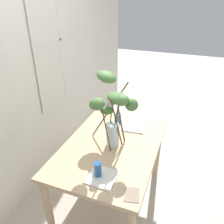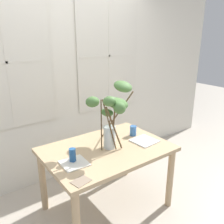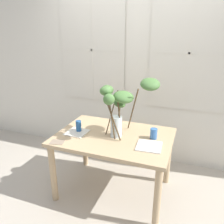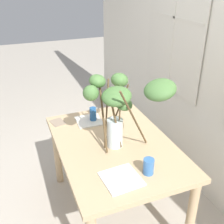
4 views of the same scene
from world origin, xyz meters
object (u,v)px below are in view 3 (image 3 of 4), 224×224
(plate_square_right, at_px, (149,146))
(drinking_glass_blue_right, at_px, (154,134))
(vase_with_branches, at_px, (123,101))
(dining_table, at_px, (114,144))
(plate_square_left, at_px, (77,132))
(drinking_glass_blue_left, at_px, (79,126))

(plate_square_right, bearing_deg, drinking_glass_blue_right, 88.25)
(drinking_glass_blue_right, bearing_deg, vase_with_branches, -169.39)
(dining_table, relative_size, drinking_glass_blue_right, 11.04)
(dining_table, height_order, plate_square_left, plate_square_left)
(drinking_glass_blue_right, bearing_deg, dining_table, -169.46)
(plate_square_left, bearing_deg, vase_with_branches, 11.26)
(plate_square_left, bearing_deg, drinking_glass_blue_left, 81.45)
(dining_table, xyz_separation_m, plate_square_left, (-0.42, -0.09, 0.11))
(vase_with_branches, height_order, plate_square_right, vase_with_branches)
(vase_with_branches, xyz_separation_m, drinking_glass_blue_right, (0.33, 0.06, -0.35))
(drinking_glass_blue_left, distance_m, plate_square_right, 0.84)
(drinking_glass_blue_left, height_order, drinking_glass_blue_right, drinking_glass_blue_left)
(vase_with_branches, xyz_separation_m, drinking_glass_blue_left, (-0.51, -0.07, -0.34))
(plate_square_left, distance_m, plate_square_right, 0.84)
(plate_square_right, bearing_deg, drinking_glass_blue_left, 175.10)
(vase_with_branches, bearing_deg, drinking_glass_blue_right, 10.61)
(drinking_glass_blue_left, bearing_deg, drinking_glass_blue_right, 8.55)
(vase_with_branches, distance_m, drinking_glass_blue_right, 0.48)
(plate_square_left, bearing_deg, drinking_glass_blue_right, 11.01)
(vase_with_branches, bearing_deg, plate_square_left, -168.74)
(dining_table, xyz_separation_m, drinking_glass_blue_left, (-0.41, -0.05, 0.17))
(dining_table, height_order, vase_with_branches, vase_with_branches)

